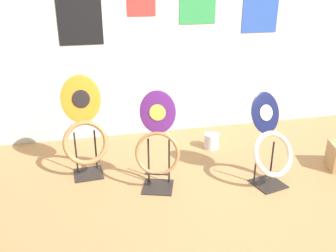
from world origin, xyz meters
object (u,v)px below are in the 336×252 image
object	(u,v)px
toilet_seat_display_navy_moon	(271,147)
paint_can	(211,140)
toilet_seat_display_orange_sun	(85,133)
toilet_seat_display_purple_note	(158,145)

from	to	relation	value
toilet_seat_display_navy_moon	paint_can	bearing A→B (deg)	107.57
paint_can	toilet_seat_display_navy_moon	bearing A→B (deg)	-72.43
toilet_seat_display_orange_sun	toilet_seat_display_purple_note	size ratio (longest dim) A/B	1.05
toilet_seat_display_purple_note	paint_can	xyz separation A→B (m)	(0.77, 0.70, -0.35)
toilet_seat_display_orange_sun	toilet_seat_display_purple_note	bearing A→B (deg)	-32.92
toilet_seat_display_navy_moon	toilet_seat_display_purple_note	bearing A→B (deg)	171.05
toilet_seat_display_navy_moon	toilet_seat_display_purple_note	size ratio (longest dim) A/B	0.92
toilet_seat_display_navy_moon	paint_can	xyz separation A→B (m)	(-0.27, 0.86, -0.30)
toilet_seat_display_purple_note	paint_can	size ratio (longest dim) A/B	5.37
toilet_seat_display_orange_sun	paint_can	world-z (taller)	toilet_seat_display_orange_sun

